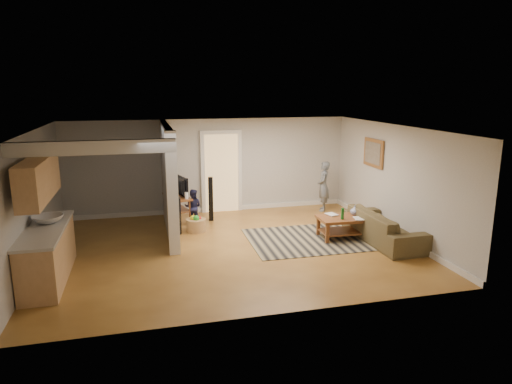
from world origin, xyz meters
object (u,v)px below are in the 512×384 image
at_px(coffee_table, 346,221).
at_px(toddler, 194,224).
at_px(speaker_left, 179,216).
at_px(child, 323,210).
at_px(toy_basket, 196,224).
at_px(tv_console, 178,198).
at_px(speaker_right, 211,199).
at_px(sofa, 382,241).

height_order(coffee_table, toddler, coffee_table).
relative_size(speaker_left, child, 0.64).
height_order(speaker_left, toy_basket, speaker_left).
bearing_deg(tv_console, child, -14.22).
bearing_deg(tv_console, speaker_right, -21.69).
bearing_deg(toy_basket, speaker_right, 59.52).
relative_size(tv_console, speaker_left, 1.31).
bearing_deg(toy_basket, child, 16.04).
bearing_deg(speaker_right, coffee_table, -24.16).
xyz_separation_m(sofa, speaker_left, (-4.30, 1.58, 0.44)).
bearing_deg(speaker_left, toddler, 78.41).
bearing_deg(speaker_left, speaker_right, 64.88).
relative_size(sofa, speaker_right, 2.02).
bearing_deg(toy_basket, coffee_table, -21.36).
height_order(coffee_table, child, coffee_table).
height_order(tv_console, speaker_right, speaker_right).
distance_m(coffee_table, tv_console, 4.16).
relative_size(sofa, toy_basket, 4.95).
xyz_separation_m(tv_console, child, (3.94, 0.14, -0.61)).
bearing_deg(toddler, tv_console, -22.20).
distance_m(tv_console, toddler, 0.77).
bearing_deg(sofa, toddler, 58.70).
bearing_deg(child, coffee_table, 12.36).
bearing_deg(speaker_right, sofa, -23.23).
relative_size(coffee_table, speaker_right, 1.12).
bearing_deg(tv_console, coffee_table, -47.46).
relative_size(speaker_left, toy_basket, 1.90).
bearing_deg(child, toy_basket, -52.20).
xyz_separation_m(coffee_table, toy_basket, (-3.22, 1.26, -0.21)).
bearing_deg(child, speaker_left, -52.31).
bearing_deg(speaker_left, tv_console, 104.94).
bearing_deg(speaker_right, toy_basket, -107.54).
height_order(speaker_left, child, speaker_left).
relative_size(speaker_right, child, 0.83).
relative_size(toy_basket, child, 0.34).
height_order(sofa, toy_basket, toy_basket).
bearing_deg(coffee_table, toy_basket, 158.64).
distance_m(speaker_left, toddler, 0.91).
height_order(sofa, coffee_table, coffee_table).
relative_size(sofa, toddler, 2.57).
distance_m(sofa, toy_basket, 4.25).
distance_m(sofa, speaker_right, 4.28).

